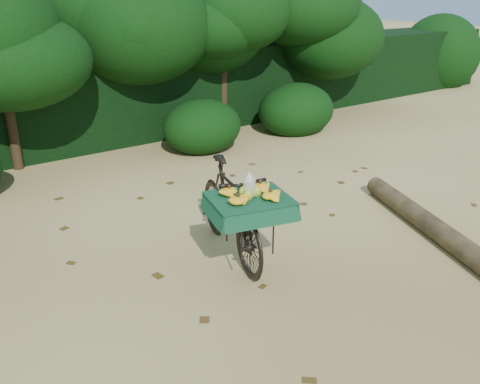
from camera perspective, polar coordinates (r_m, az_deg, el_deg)
ground at (r=6.31m, az=5.19°, el=-7.26°), size 80.00×80.00×0.00m
vendor_bicycle at (r=6.07m, az=-1.06°, el=-2.02°), size 1.15×2.05×1.19m
fallen_log at (r=6.96m, az=22.27°, el=-4.74°), size 1.66×3.62×0.27m
hedge_backdrop at (r=11.24m, az=-16.48°, el=9.96°), size 26.00×1.80×1.80m
tree_row at (r=10.12m, az=-19.06°, el=14.76°), size 14.50×2.00×4.00m
bush_clumps at (r=9.74m, az=-9.27°, el=6.08°), size 8.80×1.70×0.90m
leaf_litter at (r=6.75m, az=1.57°, el=-5.07°), size 7.00×7.30×0.01m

